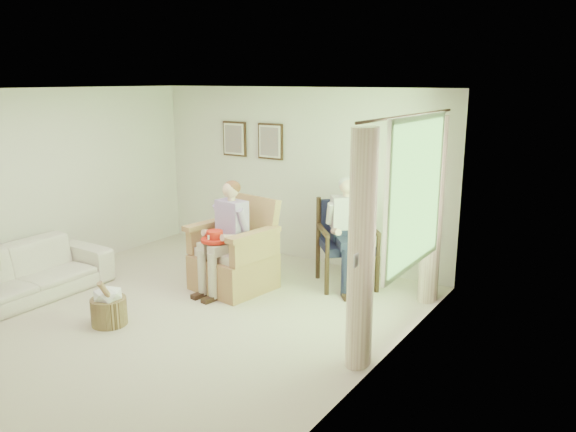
# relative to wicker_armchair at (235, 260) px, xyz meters

# --- Properties ---
(floor) EXTENTS (5.50, 5.50, 0.00)m
(floor) POSITION_rel_wicker_armchair_xyz_m (-0.04, -1.18, -0.38)
(floor) COLOR beige
(floor) RESTS_ON ground
(back_wall) EXTENTS (5.00, 0.04, 2.60)m
(back_wall) POSITION_rel_wicker_armchair_xyz_m (-0.04, 1.57, 0.92)
(back_wall) COLOR silver
(back_wall) RESTS_ON ground
(left_wall) EXTENTS (0.04, 5.50, 2.60)m
(left_wall) POSITION_rel_wicker_armchair_xyz_m (-2.54, -1.18, 0.92)
(left_wall) COLOR silver
(left_wall) RESTS_ON ground
(right_wall) EXTENTS (0.04, 5.50, 2.60)m
(right_wall) POSITION_rel_wicker_armchair_xyz_m (2.46, -1.18, 0.92)
(right_wall) COLOR silver
(right_wall) RESTS_ON ground
(ceiling) EXTENTS (5.00, 5.50, 0.02)m
(ceiling) POSITION_rel_wicker_armchair_xyz_m (-0.04, -1.18, 2.22)
(ceiling) COLOR white
(ceiling) RESTS_ON back_wall
(window) EXTENTS (0.13, 2.50, 1.63)m
(window) POSITION_rel_wicker_armchair_xyz_m (2.42, 0.02, 1.20)
(window) COLOR #2D6B23
(window) RESTS_ON right_wall
(curtain_left) EXTENTS (0.34, 0.34, 2.30)m
(curtain_left) POSITION_rel_wicker_armchair_xyz_m (2.29, -0.96, 0.77)
(curtain_left) COLOR #F4E1BF
(curtain_left) RESTS_ON ground
(curtain_right) EXTENTS (0.34, 0.34, 2.30)m
(curtain_right) POSITION_rel_wicker_armchair_xyz_m (2.29, 1.00, 0.77)
(curtain_right) COLOR #F4E1BF
(curtain_right) RESTS_ON ground
(framed_print_left) EXTENTS (0.45, 0.05, 0.55)m
(framed_print_left) POSITION_rel_wicker_armchair_xyz_m (-1.19, 1.53, 1.40)
(framed_print_left) COLOR #382114
(framed_print_left) RESTS_ON back_wall
(framed_print_right) EXTENTS (0.45, 0.05, 0.55)m
(framed_print_right) POSITION_rel_wicker_armchair_xyz_m (-0.49, 1.53, 1.40)
(framed_print_right) COLOR #382114
(framed_print_right) RESTS_ON back_wall
(wicker_armchair) EXTENTS (0.94, 0.93, 1.20)m
(wicker_armchair) POSITION_rel_wicker_armchair_xyz_m (0.00, 0.00, 0.00)
(wicker_armchair) COLOR tan
(wicker_armchair) RESTS_ON ground
(wood_armchair) EXTENTS (0.73, 0.69, 1.12)m
(wood_armchair) POSITION_rel_wicker_armchair_xyz_m (1.19, 1.00, 0.24)
(wood_armchair) COLOR black
(wood_armchair) RESTS_ON ground
(sofa) EXTENTS (2.27, 0.89, 0.66)m
(sofa) POSITION_rel_wicker_armchair_xyz_m (-1.99, -1.83, -0.05)
(sofa) COLOR white
(sofa) RESTS_ON ground
(person_wicker) EXTENTS (0.40, 0.63, 1.43)m
(person_wicker) POSITION_rel_wicker_armchair_xyz_m (0.00, -0.16, 0.47)
(person_wicker) COLOR beige
(person_wicker) RESTS_ON ground
(person_dark) EXTENTS (0.40, 0.63, 1.45)m
(person_dark) POSITION_rel_wicker_armchair_xyz_m (1.19, 0.81, 0.49)
(person_dark) COLOR #1A1E3A
(person_dark) RESTS_ON ground
(red_hat) EXTENTS (0.35, 0.35, 0.14)m
(red_hat) POSITION_rel_wicker_armchair_xyz_m (-0.04, -0.35, 0.39)
(red_hat) COLOR red
(red_hat) RESTS_ON person_wicker
(hatbox) EXTENTS (0.51, 0.51, 0.59)m
(hatbox) POSITION_rel_wicker_armchair_xyz_m (-0.48, -1.70, -0.15)
(hatbox) COLOR tan
(hatbox) RESTS_ON ground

